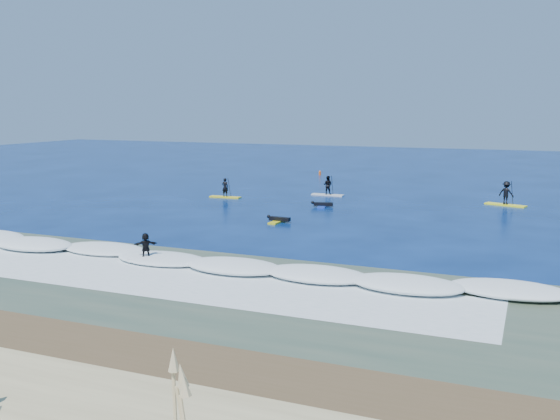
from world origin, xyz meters
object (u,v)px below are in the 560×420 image
at_px(sup_paddler_center, 328,187).
at_px(wave_surfer, 146,247).
at_px(sup_paddler_right, 506,195).
at_px(prone_paddler_near, 278,220).
at_px(prone_paddler_far, 322,205).
at_px(marker_buoy, 320,173).
at_px(sup_paddler_left, 225,191).

xyz_separation_m(sup_paddler_center, wave_surfer, (-1.02, -25.46, 0.04)).
height_order(sup_paddler_right, prone_paddler_near, sup_paddler_right).
bearing_deg(wave_surfer, prone_paddler_far, 44.72).
distance_m(wave_surfer, marker_buoy, 40.42).
bearing_deg(prone_paddler_near, wave_surfer, 174.66).
xyz_separation_m(sup_paddler_left, prone_paddler_far, (9.04, -1.57, -0.44)).
distance_m(prone_paddler_far, marker_buoy, 21.91).
xyz_separation_m(sup_paddler_right, marker_buoy, (-20.02, 14.72, -0.59)).
bearing_deg(prone_paddler_near, sup_paddler_left, 47.32).
relative_size(prone_paddler_near, marker_buoy, 3.52).
xyz_separation_m(wave_surfer, marker_buoy, (-4.65, 40.15, -0.50)).
relative_size(sup_paddler_left, sup_paddler_center, 0.97).
distance_m(sup_paddler_right, prone_paddler_far, 14.18).
bearing_deg(wave_surfer, prone_paddler_near, 43.67).
xyz_separation_m(sup_paddler_center, prone_paddler_near, (0.83, -13.03, -0.58)).
height_order(prone_paddler_near, prone_paddler_far, prone_paddler_far).
distance_m(sup_paddler_left, sup_paddler_center, 8.74).
bearing_deg(sup_paddler_left, marker_buoy, 82.78).
xyz_separation_m(sup_paddler_left, wave_surfer, (6.51, -21.02, 0.18)).
distance_m(sup_paddler_left, prone_paddler_far, 9.18).
height_order(sup_paddler_center, prone_paddler_near, sup_paddler_center).
relative_size(sup_paddler_center, prone_paddler_far, 1.28).
height_order(sup_paddler_right, prone_paddler_far, sup_paddler_right).
bearing_deg(sup_paddler_center, wave_surfer, -91.47).
height_order(prone_paddler_far, marker_buoy, marker_buoy).
bearing_deg(sup_paddler_left, wave_surfer, -74.48).
bearing_deg(sup_paddler_right, wave_surfer, -102.53).
height_order(sup_paddler_center, wave_surfer, sup_paddler_center).
distance_m(sup_paddler_center, wave_surfer, 25.48).
relative_size(sup_paddler_center, sup_paddler_right, 0.88).
distance_m(sup_paddler_center, prone_paddler_far, 6.22).
distance_m(sup_paddler_right, prone_paddler_near, 18.77).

